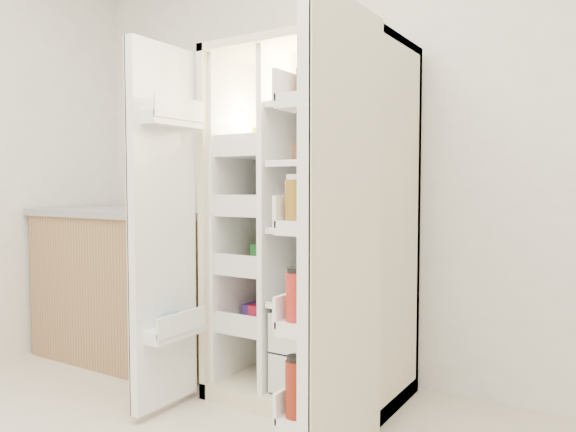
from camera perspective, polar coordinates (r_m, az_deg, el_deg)
The scene contains 5 objects.
wall_back at distance 3.13m, azimuth 7.52°, elevation 7.85°, with size 4.00×0.02×2.70m, color white.
refrigerator at distance 2.86m, azimuth 3.23°, elevation -3.84°, with size 0.92×0.70×1.80m.
freezer_door at distance 2.67m, azimuth -12.88°, elevation -1.25°, with size 0.15×0.40×1.72m.
fridge_door at distance 2.02m, azimuth 5.32°, elevation -3.20°, with size 0.17×0.58×1.72m.
kitchen_counter at distance 3.60m, azimuth -15.42°, elevation -6.82°, with size 1.31×0.69×0.95m.
Camera 1 is at (1.30, -0.83, 1.09)m, focal length 34.00 mm.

